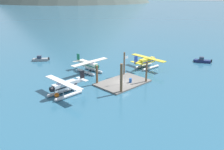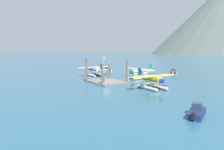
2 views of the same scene
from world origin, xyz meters
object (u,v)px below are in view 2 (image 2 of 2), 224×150
at_px(flagpole, 103,66).
at_px(boat_navy_open_se, 197,112).
at_px(boat_white_open_west, 107,70).
at_px(seaplane_silver_port_fwd, 94,71).
at_px(seaplane_yellow_stbd_fwd, 152,81).
at_px(fuel_drum, 103,80).
at_px(mooring_buoy, 93,74).
at_px(boat_grey_open_north, 173,72).
at_px(seaplane_cream_bow_centre, 139,73).

height_order(flagpole, boat_navy_open_se, flagpole).
bearing_deg(boat_white_open_west, boat_navy_open_se, -19.93).
relative_size(seaplane_silver_port_fwd, boat_white_open_west, 2.13).
relative_size(seaplane_yellow_stbd_fwd, boat_white_open_west, 2.14).
height_order(fuel_drum, seaplane_yellow_stbd_fwd, seaplane_yellow_stbd_fwd).
relative_size(fuel_drum, seaplane_silver_port_fwd, 0.08).
distance_m(fuel_drum, seaplane_silver_port_fwd, 13.99).
distance_m(seaplane_silver_port_fwd, seaplane_yellow_stbd_fwd, 24.66).
height_order(seaplane_silver_port_fwd, boat_navy_open_se, seaplane_silver_port_fwd).
distance_m(mooring_buoy, seaplane_silver_port_fwd, 1.99).
height_order(fuel_drum, mooring_buoy, fuel_drum).
distance_m(flagpole, seaplane_yellow_stbd_fwd, 13.31).
bearing_deg(boat_white_open_west, seaplane_yellow_stbd_fwd, -17.24).
relative_size(fuel_drum, boat_white_open_west, 0.18).
bearing_deg(fuel_drum, boat_grey_open_north, 99.08).
distance_m(flagpole, seaplane_silver_port_fwd, 13.04).
relative_size(flagpole, boat_navy_open_se, 1.31).
relative_size(seaplane_silver_port_fwd, boat_grey_open_north, 2.46).
bearing_deg(mooring_buoy, fuel_drum, -17.93).
relative_size(flagpole, seaplane_cream_bow_centre, 0.57).
relative_size(seaplane_cream_bow_centre, boat_grey_open_north, 2.47).
relative_size(seaplane_yellow_stbd_fwd, boat_grey_open_north, 2.47).
bearing_deg(flagpole, seaplane_yellow_stbd_fwd, 17.51).
bearing_deg(boat_grey_open_north, seaplane_cream_bow_centre, -78.79).
distance_m(seaplane_cream_bow_centre, boat_white_open_west, 22.86).
xyz_separation_m(flagpole, seaplane_cream_bow_centre, (-0.23, 11.44, -2.41)).
bearing_deg(seaplane_cream_bow_centre, seaplane_yellow_stbd_fwd, -30.53).
bearing_deg(seaplane_cream_bow_centre, flagpole, -88.84).
height_order(boat_grey_open_north, boat_navy_open_se, same).
xyz_separation_m(mooring_buoy, seaplane_cream_bow_centre, (13.57, 7.24, 1.14)).
relative_size(fuel_drum, seaplane_yellow_stbd_fwd, 0.08).
relative_size(seaplane_silver_port_fwd, seaplane_yellow_stbd_fwd, 1.00).
relative_size(seaplane_silver_port_fwd, seaplane_cream_bow_centre, 1.00).
xyz_separation_m(mooring_buoy, boat_white_open_west, (-9.01, 10.69, 0.05)).
bearing_deg(seaplane_cream_bow_centre, seaplane_silver_port_fwd, -148.04).
distance_m(mooring_buoy, seaplane_yellow_stbd_fwd, 26.31).
xyz_separation_m(flagpole, seaplane_silver_port_fwd, (-12.17, 3.99, -2.41)).
relative_size(mooring_buoy, seaplane_silver_port_fwd, 0.08).
relative_size(seaplane_yellow_stbd_fwd, boat_navy_open_se, 2.32).
height_order(mooring_buoy, seaplane_silver_port_fwd, seaplane_silver_port_fwd).
xyz_separation_m(fuel_drum, mooring_buoy, (-14.81, 4.79, -0.30)).
bearing_deg(boat_grey_open_north, seaplane_yellow_stbd_fwd, -57.22).
bearing_deg(boat_navy_open_se, mooring_buoy, 169.62).
xyz_separation_m(mooring_buoy, boat_navy_open_se, (41.37, -7.58, 0.05)).
xyz_separation_m(fuel_drum, seaplane_silver_port_fwd, (-13.19, 4.58, 0.84)).
distance_m(flagpole, mooring_buoy, 14.85).
bearing_deg(boat_white_open_west, flagpole, -33.13).
bearing_deg(seaplane_silver_port_fwd, flagpole, -18.13).
distance_m(boat_white_open_west, boat_navy_open_se, 53.59).
height_order(seaplane_cream_bow_centre, boat_navy_open_se, seaplane_cream_bow_centre).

